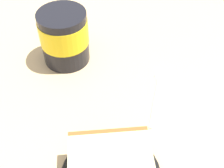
% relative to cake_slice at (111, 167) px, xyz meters
% --- Properties ---
extents(ground_plane, '(1.23, 1.23, 0.04)m').
position_rel_cake_slice_xyz_m(ground_plane, '(0.06, -0.05, -0.05)').
color(ground_plane, tan).
extents(cake_slice, '(0.13, 0.12, 0.05)m').
position_rel_cake_slice_xyz_m(cake_slice, '(0.00, 0.00, 0.00)').
color(cake_slice, brown).
rests_on(cake_slice, small_plate).
extents(tea_mug, '(0.09, 0.11, 0.10)m').
position_rel_cake_slice_xyz_m(tea_mug, '(0.19, -0.17, 0.02)').
color(tea_mug, black).
rests_on(tea_mug, ground_plane).
extents(teaspoon, '(0.05, 0.13, 0.01)m').
position_rel_cake_slice_xyz_m(teaspoon, '(0.01, -0.19, -0.03)').
color(teaspoon, silver).
rests_on(teaspoon, ground_plane).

